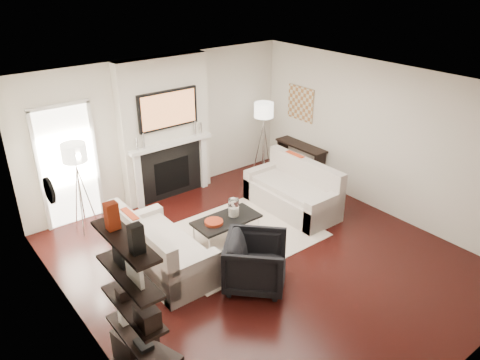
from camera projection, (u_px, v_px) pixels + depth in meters
room_envelope at (266, 182)px, 6.74m from camera, size 6.00×6.00×6.00m
chimney_breast at (165, 129)px, 8.78m from camera, size 1.80×0.25×2.70m
fireplace_surround at (172, 172)px, 9.04m from camera, size 1.30×0.02×1.04m
firebox at (172, 175)px, 9.07m from camera, size 0.75×0.02×0.65m
mantel_pilaster_l at (139, 181)px, 8.60m from camera, size 0.12×0.08×1.10m
mantel_pilaster_r at (203, 162)px, 9.41m from camera, size 0.12×0.08×1.10m
mantel_shelf at (171, 144)px, 8.75m from camera, size 1.70×0.18×0.07m
tv_body at (168, 109)px, 8.48m from camera, size 1.20×0.06×0.70m
tv_screen at (169, 110)px, 8.46m from camera, size 1.10×0.00×0.62m
candlestick_l_tall at (144, 141)px, 8.37m from camera, size 0.04×0.04×0.30m
candlestick_l_short at (137, 144)px, 8.31m from camera, size 0.04×0.04×0.24m
candlestick_r_tall at (195, 128)px, 8.98m from camera, size 0.04×0.04×0.30m
candlestick_r_short at (201, 128)px, 9.07m from camera, size 0.04×0.04×0.24m
hallway_panel at (68, 167)px, 7.95m from camera, size 0.90×0.02×2.10m
door_trim_l at (40, 175)px, 7.67m from camera, size 0.06×0.06×2.16m
door_trim_r at (96, 160)px, 8.20m from camera, size 0.06×0.06×2.16m
door_trim_top at (58, 106)px, 7.47m from camera, size 1.02×0.06×0.06m
rug at (237, 235)px, 7.93m from camera, size 2.60×2.00×0.01m
loveseat_left_base at (164, 257)px, 7.02m from camera, size 0.85×1.80×0.42m
loveseat_left_back at (142, 247)px, 6.70m from camera, size 0.18×1.80×0.80m
loveseat_left_arm_n at (193, 278)px, 6.40m from camera, size 0.85×0.18×0.60m
loveseat_left_arm_s at (138, 229)px, 7.55m from camera, size 0.85×0.18×0.60m
loveseat_left_cushion at (166, 241)px, 6.93m from camera, size 0.63×1.44×0.10m
pillow_left_orange at (131, 226)px, 6.82m from camera, size 0.10×0.42×0.42m
pillow_left_charcoal at (151, 244)px, 6.40m from camera, size 0.10×0.40×0.40m
loveseat_right_base at (291, 199)px, 8.68m from camera, size 0.85×1.80×0.42m
loveseat_right_back at (305, 179)px, 8.73m from camera, size 0.18×1.80×0.80m
loveseat_right_arm_n at (324, 212)px, 8.07m from camera, size 0.85×0.18×0.60m
loveseat_right_arm_s at (263, 180)px, 9.22m from camera, size 0.85×0.18×0.60m
loveseat_right_cushion at (290, 188)px, 8.54m from camera, size 0.63×1.44×0.10m
pillow_right_orange at (294, 164)px, 8.85m from camera, size 0.10×0.42×0.42m
pillow_right_charcoal at (318, 175)px, 8.43m from camera, size 0.10×0.40×0.40m
coffee_table at (226, 220)px, 7.63m from camera, size 1.10×0.55×0.04m
coffee_leg_nw at (209, 247)px, 7.29m from camera, size 0.02×0.02×0.38m
coffee_leg_ne at (258, 226)px, 7.84m from camera, size 0.02×0.02×0.38m
coffee_leg_sw at (194, 235)px, 7.60m from camera, size 0.02×0.02×0.38m
coffee_leg_se at (242, 216)px, 8.16m from camera, size 0.02×0.02×0.38m
hurricane_glass at (234, 208)px, 7.65m from camera, size 0.18×0.18×0.32m
hurricane_candle at (234, 212)px, 7.67m from camera, size 0.11×0.11×0.17m
copper_bowl at (214, 222)px, 7.47m from camera, size 0.30×0.30×0.05m
armchair at (256, 260)px, 6.58m from camera, size 1.13×1.13×0.85m
lamp_left_post at (82, 199)px, 7.84m from camera, size 0.02×0.02×1.20m
lamp_left_shade at (74, 153)px, 7.48m from camera, size 0.40×0.40×0.30m
lamp_left_leg_a at (88, 198)px, 7.90m from camera, size 0.25×0.02×1.23m
lamp_left_leg_b at (76, 198)px, 7.88m from camera, size 0.14×0.22×1.23m
lamp_left_leg_c at (81, 203)px, 7.74m from camera, size 0.14×0.22×1.23m
lamp_right_post at (263, 149)px, 9.92m from camera, size 0.02×0.02×1.20m
lamp_right_shade at (264, 110)px, 9.55m from camera, size 0.40×0.40×0.30m
lamp_right_leg_a at (267, 148)px, 9.98m from camera, size 0.25×0.02×1.23m
lamp_right_leg_b at (258, 148)px, 9.96m from camera, size 0.14×0.22×1.23m
lamp_right_leg_c at (264, 151)px, 9.82m from camera, size 0.14×0.22×1.23m
console_top at (301, 146)px, 9.73m from camera, size 0.35×1.20×0.04m
console_leg_n at (319, 171)px, 9.50m from camera, size 0.30×0.04×0.71m
console_leg_s at (282, 154)px, 10.28m from camera, size 0.30×0.04×0.71m
wall_art at (301, 103)px, 9.63m from camera, size 0.03×0.70×0.70m
shelf_bottom at (137, 338)px, 4.85m from camera, size 0.25×1.00×0.03m
shelf_lower at (133, 308)px, 4.68m from camera, size 0.25×1.00×0.04m
shelf_upper at (129, 276)px, 4.50m from camera, size 0.25×1.00×0.04m
shelf_top at (124, 241)px, 4.33m from camera, size 0.25×1.00×0.04m
decor_magfile_a at (136, 239)px, 4.07m from camera, size 0.12×0.10×0.28m
decor_magfile_b at (112, 216)px, 4.43m from camera, size 0.12×0.10×0.28m
decor_frame_a at (135, 272)px, 4.34m from camera, size 0.04×0.30×0.22m
decor_frame_b at (119, 257)px, 4.59m from camera, size 0.04×0.22×0.18m
decor_wine_rack at (147, 317)px, 4.40m from camera, size 0.18×0.25×0.20m
decor_box_small at (124, 293)px, 4.77m from camera, size 0.15×0.12×0.12m
decor_books at (144, 344)px, 4.72m from camera, size 0.14×0.20×0.05m
decor_box_tall at (124, 316)px, 4.99m from camera, size 0.10×0.10×0.18m
clock_rim at (49, 191)px, 5.70m from camera, size 0.04×0.34×0.34m
clock_face at (51, 190)px, 5.72m from camera, size 0.01×0.29×0.29m
ottoman_near at (136, 344)px, 5.45m from camera, size 0.46×0.46×0.40m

